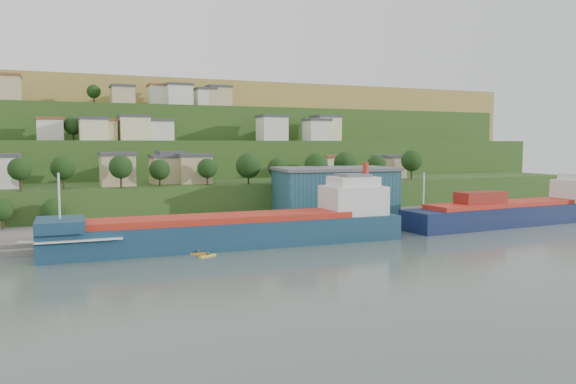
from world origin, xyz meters
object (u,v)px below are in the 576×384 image
cargo_ship_near (243,231)px  kayak_orange (198,253)px  cargo_ship_far (520,213)px  warehouse (334,191)px

cargo_ship_near → kayak_orange: (-11.02, -5.65, -2.78)m
cargo_ship_far → kayak_orange: bearing=-178.6°
cargo_ship_near → cargo_ship_far: 77.01m
warehouse → kayak_orange: size_ratio=9.60×
cargo_ship_near → cargo_ship_far: cargo_ship_near is taller
warehouse → kayak_orange: warehouse is taller
cargo_ship_far → warehouse: (-44.04, 21.11, 5.63)m
cargo_ship_near → warehouse: size_ratio=2.24×
cargo_ship_far → kayak_orange: size_ratio=19.11×
warehouse → cargo_ship_far: bearing=-18.6°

